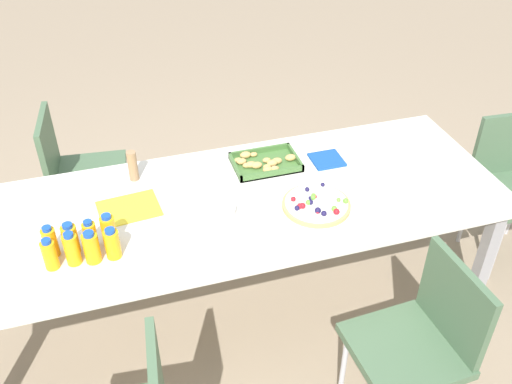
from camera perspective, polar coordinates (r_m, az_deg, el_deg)
The scene contains 18 objects.
ground_plane at distance 3.04m, azimuth -2.58°, elevation -11.93°, with size 12.00×12.00×0.00m, color gray.
party_table at distance 2.58m, azimuth -2.98°, elevation -1.95°, with size 2.53×0.88×0.73m.
chair_near_right at distance 2.38m, azimuth 16.20°, elevation -13.72°, with size 0.42×0.42×0.83m.
chair_far_left at distance 3.31m, azimuth -17.56°, elevation 2.24°, with size 0.44×0.44×0.83m.
juice_bottle_0 at distance 2.32m, azimuth -19.88°, elevation -5.88°, with size 0.05×0.05×0.14m.
juice_bottle_1 at distance 2.31m, azimuth -17.91°, elevation -5.43°, with size 0.06×0.06×0.15m.
juice_bottle_2 at distance 2.29m, azimuth -16.10°, elevation -5.34°, with size 0.06×0.06×0.14m.
juice_bottle_3 at distance 2.29m, azimuth -14.14°, elevation -5.02°, with size 0.06×0.06×0.14m.
juice_bottle_4 at distance 2.37m, azimuth -19.84°, elevation -4.69°, with size 0.05×0.05×0.14m.
juice_bottle_5 at distance 2.36m, azimuth -18.02°, elevation -4.47°, with size 0.06×0.06×0.14m.
juice_bottle_6 at distance 2.36m, azimuth -16.20°, elevation -4.14°, with size 0.05×0.05×0.13m.
juice_bottle_7 at distance 2.35m, azimuth -14.48°, elevation -3.74°, with size 0.06×0.06×0.15m.
fruit_pizza at distance 2.51m, azimuth 6.04°, elevation -1.25°, with size 0.30×0.30×0.05m.
snack_tray at distance 2.76m, azimuth 0.82°, elevation 2.93°, with size 0.32×0.22×0.04m.
plate_stack at distance 2.46m, azimuth -4.18°, elevation -1.87°, with size 0.18×0.18×0.03m.
napkin_stack at distance 2.82m, azimuth 7.08°, elevation 3.22°, with size 0.15×0.15×0.01m, color #194CA5.
cardboard_tube at distance 2.70m, azimuth -12.20°, elevation 2.56°, with size 0.04×0.04×0.15m, color #9E7A56.
paper_folder at distance 2.55m, azimuth -12.57°, elevation -1.62°, with size 0.26×0.20×0.01m, color yellow.
Camera 1 is at (-0.46, -1.96, 2.28)m, focal length 40.09 mm.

